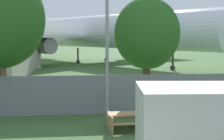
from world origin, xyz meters
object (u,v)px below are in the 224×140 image
Objects in this scene: airplane at (99,32)px; tree_left_of_cabin at (147,34)px; portable_cabin at (206,128)px; picnic_bench_near_cabin at (126,119)px.

airplane reaches higher than tree_left_of_cabin.
tree_left_of_cabin reaches higher than portable_cabin.
tree_left_of_cabin is at bearing 95.38° from portable_cabin.
portable_cabin is 8.79m from tree_left_of_cabin.
picnic_bench_near_cabin is at bearing -113.61° from tree_left_of_cabin.
portable_cabin reaches higher than picnic_bench_near_cabin.
tree_left_of_cabin is at bearing -36.45° from airplane.
portable_cabin is at bearing -36.70° from airplane.
airplane reaches higher than picnic_bench_near_cabin.
airplane is 6.64× the size of tree_left_of_cabin.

